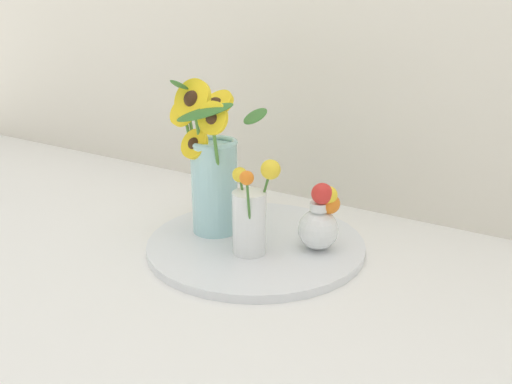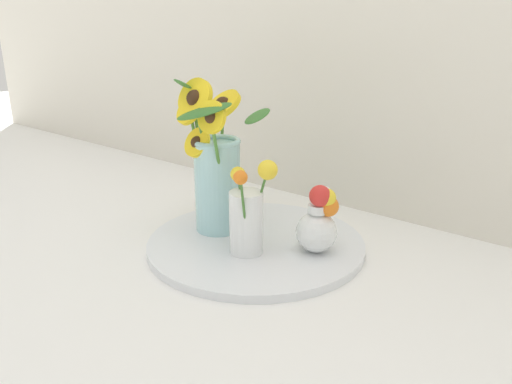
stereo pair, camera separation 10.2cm
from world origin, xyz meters
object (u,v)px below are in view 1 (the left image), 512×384
(vase_small_center, at_px, (251,215))
(vase_bulb_right, at_px, (320,220))
(serving_tray, at_px, (256,243))
(mason_jar_sunflowers, at_px, (212,168))

(vase_small_center, relative_size, vase_bulb_right, 1.35)
(serving_tray, xyz_separation_m, mason_jar_sunflowers, (-0.11, -0.01, 0.15))
(serving_tray, relative_size, mason_jar_sunflowers, 1.35)
(serving_tray, relative_size, vase_small_center, 2.41)
(serving_tray, bearing_deg, vase_small_center, -66.80)
(vase_small_center, bearing_deg, vase_bulb_right, 40.99)
(vase_bulb_right, bearing_deg, serving_tray, -164.01)
(mason_jar_sunflowers, distance_m, vase_small_center, 0.16)
(mason_jar_sunflowers, relative_size, vase_bulb_right, 2.40)
(serving_tray, distance_m, mason_jar_sunflowers, 0.19)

